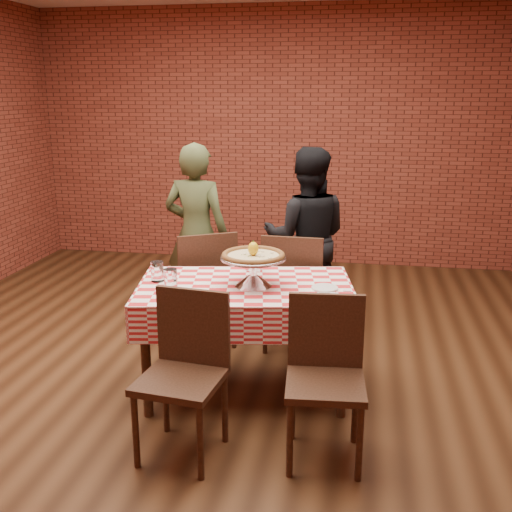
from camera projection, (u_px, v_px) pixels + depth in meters
name	position (u px, v px, depth m)	size (l,w,h in m)	color
ground	(210.00, 368.00, 4.44)	(6.00, 6.00, 0.00)	black
back_wall	(272.00, 138.00, 6.90)	(5.50, 5.50, 0.00)	maroon
table	(245.00, 339.00, 4.00)	(1.36, 0.82, 0.75)	#422618
tablecloth	(245.00, 302.00, 3.93)	(1.40, 0.85, 0.24)	red
pizza_stand	(253.00, 271.00, 3.85)	(0.43, 0.43, 0.19)	silver
pizza	(253.00, 256.00, 3.82)	(0.40, 0.40, 0.03)	beige
lemon	(253.00, 249.00, 3.81)	(0.07, 0.07, 0.09)	yellow
water_glass_left	(171.00, 279.00, 3.79)	(0.08, 0.08, 0.13)	white
water_glass_right	(157.00, 272.00, 3.95)	(0.08, 0.08, 0.13)	white
side_plate	(325.00, 288.00, 3.81)	(0.17, 0.17, 0.01)	white
sweetener_packet_a	(334.00, 294.00, 3.72)	(0.05, 0.04, 0.01)	white
sweetener_packet_b	(347.00, 290.00, 3.78)	(0.05, 0.04, 0.01)	white
condiment_caddy	(254.00, 260.00, 4.19)	(0.10, 0.08, 0.14)	silver
chair_near_left	(180.00, 380.00, 3.27)	(0.43, 0.43, 0.91)	#422618
chair_near_right	(325.00, 385.00, 3.22)	(0.42, 0.42, 0.90)	#422618
chair_far_left	(202.00, 286.00, 4.77)	(0.46, 0.46, 0.94)	#422618
chair_far_right	(295.00, 289.00, 4.70)	(0.46, 0.46, 0.94)	#422618
diner_olive	(197.00, 234.00, 5.18)	(0.57, 0.37, 1.56)	#3C4426
diner_black	(306.00, 238.00, 5.11)	(0.74, 0.58, 1.53)	black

